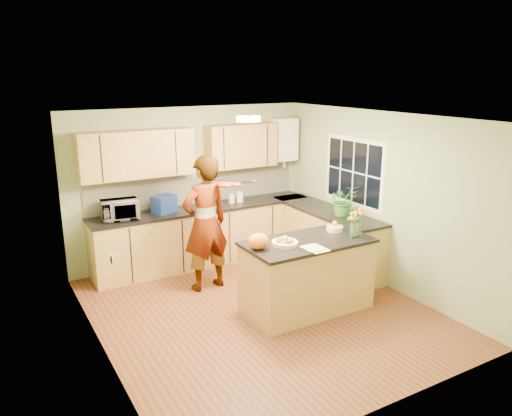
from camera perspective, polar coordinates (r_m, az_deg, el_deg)
floor at (r=6.66m, az=0.49°, el=-11.65°), size 4.50×4.50×0.00m
ceiling at (r=5.96m, az=0.54°, el=10.31°), size 4.00×4.50×0.02m
wall_back at (r=8.15m, az=-7.53°, el=2.62°), size 4.00×0.02×2.50m
wall_front at (r=4.52m, az=15.28°, el=-8.30°), size 4.00×0.02×2.50m
wall_left at (r=5.51m, az=-17.78°, el=-4.18°), size 0.02×4.50×2.50m
wall_right at (r=7.38m, az=14.03°, el=0.96°), size 0.02×4.50×2.50m
back_counter at (r=8.13m, az=-5.87°, el=-3.06°), size 3.64×0.62×0.94m
right_counter at (r=8.02m, az=7.93°, el=-3.39°), size 0.62×2.24×0.94m
splashback at (r=8.19m, az=-6.83°, el=2.34°), size 3.60×0.02×0.52m
upper_cabinets at (r=7.82m, az=-8.39°, el=6.53°), size 3.20×0.34×0.70m
boiler at (r=8.68m, az=3.24°, el=7.83°), size 0.40×0.30×0.86m
window_right at (r=7.74m, az=11.07°, el=4.06°), size 0.01×1.30×1.05m
light_switch at (r=4.94m, az=-16.12°, el=-5.67°), size 0.02×0.09×0.09m
ceiling_lamp at (r=6.22m, az=-0.88°, el=10.16°), size 0.30×0.30×0.07m
peninsula_island at (r=6.55m, az=5.84°, el=-7.62°), size 1.65×0.85×0.95m
fruit_dish at (r=6.18m, az=3.32°, el=-3.84°), size 0.33×0.33×0.11m
orange_bowl at (r=6.80m, az=8.99°, el=-2.14°), size 0.22×0.22×0.13m
flower_vase at (r=6.53m, az=11.22°, el=-0.89°), size 0.23×0.23×0.43m
orange_bag at (r=6.03m, az=0.28°, el=-3.80°), size 0.29×0.26×0.20m
papers at (r=6.10m, az=6.83°, el=-4.60°), size 0.23×0.31×0.01m
violinist at (r=7.02m, az=-5.80°, el=-1.78°), size 0.75×0.54×1.94m
violin at (r=6.76m, az=-3.62°, el=2.70°), size 0.58×0.51×0.15m
microwave at (r=7.50m, az=-15.29°, el=-0.20°), size 0.56×0.41×0.29m
blue_box at (r=7.72m, az=-10.47°, el=0.44°), size 0.40×0.36×0.27m
kettle at (r=8.02m, az=-5.02°, el=1.04°), size 0.15×0.15×0.28m
jar_cream at (r=8.18m, az=-2.79°, el=1.09°), size 0.10×0.10×0.15m
jar_white at (r=8.23m, az=-1.87°, el=1.28°), size 0.14×0.14×0.17m
potted_plant at (r=7.53m, az=9.96°, el=0.88°), size 0.49×0.45×0.47m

